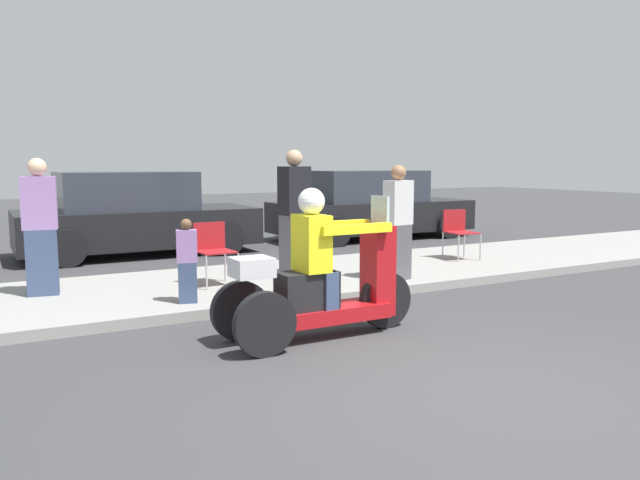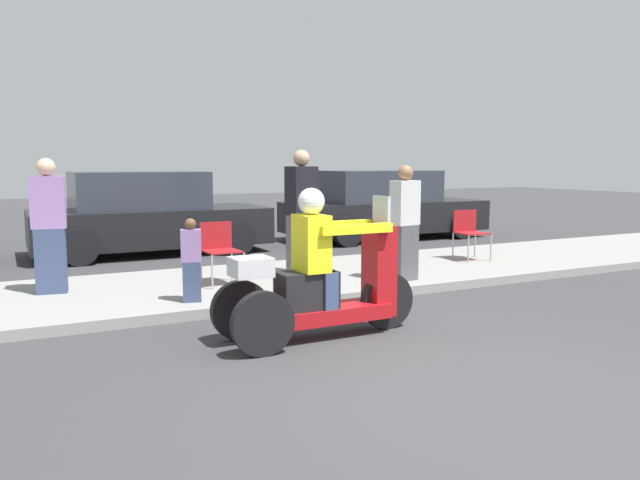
{
  "view_description": "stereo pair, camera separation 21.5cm",
  "coord_description": "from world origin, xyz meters",
  "px_view_note": "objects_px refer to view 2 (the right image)",
  "views": [
    {
      "loc": [
        -3.35,
        -3.28,
        1.72
      ],
      "look_at": [
        -0.42,
        1.98,
        0.98
      ],
      "focal_mm": 35.0,
      "sensor_mm": 36.0,
      "label": 1
    },
    {
      "loc": [
        -3.16,
        -3.38,
        1.72
      ],
      "look_at": [
        -0.42,
        1.98,
        0.98
      ],
      "focal_mm": 35.0,
      "sensor_mm": 36.0,
      "label": 2
    }
  ],
  "objects_px": {
    "motorcycle_trike": "(320,284)",
    "folding_chair_set_back": "(469,229)",
    "spectator_mid_group": "(191,262)",
    "spectator_with_child": "(49,229)",
    "spectator_near_curb": "(405,225)",
    "parked_car_lot_left": "(382,207)",
    "parked_car_lot_right": "(147,215)",
    "folding_chair_curbside": "(219,246)",
    "spectator_by_tree": "(302,215)"
  },
  "relations": [
    {
      "from": "spectator_mid_group",
      "to": "parked_car_lot_right",
      "type": "bearing_deg",
      "value": 83.91
    },
    {
      "from": "parked_car_lot_right",
      "to": "spectator_near_curb",
      "type": "bearing_deg",
      "value": -64.12
    },
    {
      "from": "motorcycle_trike",
      "to": "parked_car_lot_right",
      "type": "xyz_separation_m",
      "value": [
        -0.29,
        6.67,
        0.19
      ]
    },
    {
      "from": "spectator_near_curb",
      "to": "spectator_with_child",
      "type": "bearing_deg",
      "value": 163.64
    },
    {
      "from": "motorcycle_trike",
      "to": "parked_car_lot_left",
      "type": "height_order",
      "value": "parked_car_lot_left"
    },
    {
      "from": "spectator_mid_group",
      "to": "folding_chair_set_back",
      "type": "xyz_separation_m",
      "value": [
        5.0,
        1.06,
        0.04
      ]
    },
    {
      "from": "folding_chair_curbside",
      "to": "motorcycle_trike",
      "type": "bearing_deg",
      "value": -85.51
    },
    {
      "from": "folding_chair_curbside",
      "to": "parked_car_lot_right",
      "type": "relative_size",
      "value": 0.19
    },
    {
      "from": "spectator_by_tree",
      "to": "spectator_mid_group",
      "type": "xyz_separation_m",
      "value": [
        -1.91,
        -1.04,
        -0.39
      ]
    },
    {
      "from": "spectator_mid_group",
      "to": "parked_car_lot_left",
      "type": "relative_size",
      "value": 0.21
    },
    {
      "from": "motorcycle_trike",
      "to": "parked_car_lot_left",
      "type": "distance_m",
      "value": 8.32
    },
    {
      "from": "spectator_near_curb",
      "to": "parked_car_lot_right",
      "type": "xyz_separation_m",
      "value": [
        -2.43,
        5.02,
        -0.15
      ]
    },
    {
      "from": "spectator_mid_group",
      "to": "folding_chair_set_back",
      "type": "height_order",
      "value": "spectator_mid_group"
    },
    {
      "from": "spectator_mid_group",
      "to": "spectator_near_curb",
      "type": "distance_m",
      "value": 2.98
    },
    {
      "from": "spectator_by_tree",
      "to": "folding_chair_set_back",
      "type": "relative_size",
      "value": 2.18
    },
    {
      "from": "spectator_by_tree",
      "to": "folding_chair_curbside",
      "type": "relative_size",
      "value": 2.18
    },
    {
      "from": "parked_car_lot_right",
      "to": "parked_car_lot_left",
      "type": "bearing_deg",
      "value": -0.24
    },
    {
      "from": "spectator_with_child",
      "to": "folding_chair_set_back",
      "type": "distance_m",
      "value": 6.42
    },
    {
      "from": "motorcycle_trike",
      "to": "folding_chair_set_back",
      "type": "bearing_deg",
      "value": 32.95
    },
    {
      "from": "motorcycle_trike",
      "to": "folding_chair_curbside",
      "type": "height_order",
      "value": "motorcycle_trike"
    },
    {
      "from": "folding_chair_curbside",
      "to": "spectator_mid_group",
      "type": "bearing_deg",
      "value": -124.82
    },
    {
      "from": "spectator_near_curb",
      "to": "parked_car_lot_left",
      "type": "relative_size",
      "value": 0.34
    },
    {
      "from": "spectator_near_curb",
      "to": "spectator_by_tree",
      "type": "bearing_deg",
      "value": 135.59
    },
    {
      "from": "spectator_by_tree",
      "to": "parked_car_lot_right",
      "type": "relative_size",
      "value": 0.41
    },
    {
      "from": "spectator_mid_group",
      "to": "parked_car_lot_right",
      "type": "distance_m",
      "value": 5.05
    },
    {
      "from": "spectator_by_tree",
      "to": "parked_car_lot_right",
      "type": "bearing_deg",
      "value": 109.03
    },
    {
      "from": "spectator_with_child",
      "to": "parked_car_lot_left",
      "type": "bearing_deg",
      "value": 27.13
    },
    {
      "from": "motorcycle_trike",
      "to": "spectator_near_curb",
      "type": "relative_size",
      "value": 1.33
    },
    {
      "from": "spectator_mid_group",
      "to": "spectator_with_child",
      "type": "distance_m",
      "value": 1.94
    },
    {
      "from": "spectator_near_curb",
      "to": "parked_car_lot_right",
      "type": "bearing_deg",
      "value": 115.88
    },
    {
      "from": "folding_chair_set_back",
      "to": "spectator_near_curb",
      "type": "bearing_deg",
      "value": -152.5
    },
    {
      "from": "spectator_near_curb",
      "to": "folding_chair_set_back",
      "type": "relative_size",
      "value": 1.92
    },
    {
      "from": "parked_car_lot_left",
      "to": "folding_chair_set_back",
      "type": "bearing_deg",
      "value": -101.89
    },
    {
      "from": "spectator_mid_group",
      "to": "parked_car_lot_right",
      "type": "height_order",
      "value": "parked_car_lot_right"
    },
    {
      "from": "motorcycle_trike",
      "to": "folding_chair_set_back",
      "type": "relative_size",
      "value": 2.56
    },
    {
      "from": "spectator_with_child",
      "to": "motorcycle_trike",
      "type": "bearing_deg",
      "value": -52.6
    },
    {
      "from": "spectator_by_tree",
      "to": "spectator_near_curb",
      "type": "height_order",
      "value": "spectator_by_tree"
    },
    {
      "from": "parked_car_lot_left",
      "to": "folding_chair_curbside",
      "type": "bearing_deg",
      "value": -141.8
    },
    {
      "from": "spectator_by_tree",
      "to": "spectator_near_curb",
      "type": "distance_m",
      "value": 1.49
    },
    {
      "from": "spectator_with_child",
      "to": "parked_car_lot_left",
      "type": "distance_m",
      "value": 8.14
    },
    {
      "from": "spectator_mid_group",
      "to": "motorcycle_trike",
      "type": "bearing_deg",
      "value": -63.24
    },
    {
      "from": "parked_car_lot_right",
      "to": "parked_car_lot_left",
      "type": "relative_size",
      "value": 0.93
    },
    {
      "from": "spectator_with_child",
      "to": "spectator_near_curb",
      "type": "relative_size",
      "value": 1.06
    },
    {
      "from": "folding_chair_set_back",
      "to": "parked_car_lot_left",
      "type": "xyz_separation_m",
      "value": [
        0.83,
        3.94,
        0.11
      ]
    },
    {
      "from": "motorcycle_trike",
      "to": "spectator_near_curb",
      "type": "height_order",
      "value": "spectator_near_curb"
    },
    {
      "from": "motorcycle_trike",
      "to": "spectator_near_curb",
      "type": "xyz_separation_m",
      "value": [
        2.14,
        1.65,
        0.34
      ]
    },
    {
      "from": "spectator_mid_group",
      "to": "folding_chair_curbside",
      "type": "xyz_separation_m",
      "value": [
        0.63,
        0.91,
        0.04
      ]
    },
    {
      "from": "parked_car_lot_right",
      "to": "parked_car_lot_left",
      "type": "xyz_separation_m",
      "value": [
        5.29,
        -0.02,
        -0.0
      ]
    },
    {
      "from": "spectator_near_curb",
      "to": "spectator_mid_group",
      "type": "bearing_deg",
      "value": -180.0
    },
    {
      "from": "spectator_mid_group",
      "to": "spectator_near_curb",
      "type": "bearing_deg",
      "value": 0.0
    }
  ]
}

